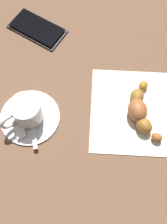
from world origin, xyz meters
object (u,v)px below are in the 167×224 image
object	(u,v)px
croissant	(140,110)
cell_phone	(37,28)
espresso_cup	(26,111)
saucer	(30,117)
teaspoon	(32,113)
sugar_packet	(18,125)
napkin	(137,111)

from	to	relation	value
croissant	cell_phone	world-z (taller)	croissant
croissant	cell_phone	xyz separation A→B (m)	(0.26, -0.20, -0.02)
espresso_cup	saucer	bearing A→B (deg)	-148.99
teaspoon	croissant	xyz separation A→B (m)	(-0.23, -0.03, 0.01)
saucer	sugar_packet	distance (m)	0.03
saucer	espresso_cup	distance (m)	0.03
napkin	sugar_packet	bearing A→B (deg)	15.08
saucer	napkin	world-z (taller)	saucer
saucer	sugar_packet	bearing A→B (deg)	50.54
espresso_cup	croissant	distance (m)	0.24
teaspoon	cell_phone	size ratio (longest dim) A/B	0.78
napkin	croissant	distance (m)	0.02
saucer	teaspoon	world-z (taller)	teaspoon
napkin	cell_phone	xyz separation A→B (m)	(0.25, -0.19, 0.00)
napkin	cell_phone	distance (m)	0.32
cell_phone	sugar_packet	bearing A→B (deg)	91.85
saucer	croissant	world-z (taller)	croissant
sugar_packet	napkin	xyz separation A→B (m)	(-0.25, -0.07, -0.01)
espresso_cup	napkin	size ratio (longest dim) A/B	0.39
saucer	espresso_cup	bearing A→B (deg)	31.01
sugar_packet	cell_phone	xyz separation A→B (m)	(0.01, -0.26, -0.01)
napkin	croissant	bearing A→B (deg)	120.67
teaspoon	cell_phone	bearing A→B (deg)	-82.10
sugar_packet	napkin	distance (m)	0.25
saucer	cell_phone	xyz separation A→B (m)	(0.03, -0.23, 0.00)
teaspoon	napkin	distance (m)	0.23
espresso_cup	sugar_packet	world-z (taller)	espresso_cup
saucer	sugar_packet	xyz separation A→B (m)	(0.02, 0.02, 0.01)
espresso_cup	teaspoon	world-z (taller)	espresso_cup
croissant	cell_phone	bearing A→B (deg)	-37.47
espresso_cup	sugar_packet	bearing A→B (deg)	52.28
cell_phone	croissant	bearing A→B (deg)	142.53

